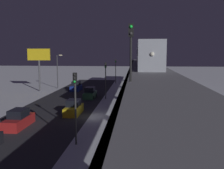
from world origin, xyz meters
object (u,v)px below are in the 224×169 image
rail_signal (131,42)px  sedan_green (90,94)px  sedan_blue (76,87)px  traffic_light_mid (106,75)px  sedan_red (19,120)px  sedan_yellow (74,108)px  commercial_billboard (39,59)px  traffic_light_near (75,98)px  traffic_light_far (116,67)px  subway_train (145,54)px

rail_signal → sedan_green: (7.76, -26.90, -8.04)m
sedan_blue → traffic_light_mid: traffic_light_mid is taller
sedan_red → sedan_green: bearing=-103.9°
sedan_red → sedan_yellow: 7.80m
sedan_red → commercial_billboard: bearing=-74.0°
traffic_light_mid → sedan_green: bearing=-10.2°
sedan_green → sedan_yellow: size_ratio=1.05×
rail_signal → sedan_green: 29.13m
sedan_yellow → traffic_light_near: 11.93m
sedan_green → traffic_light_near: (-2.90, 23.31, 3.41)m
sedan_red → commercial_billboard: (7.40, -25.75, 6.03)m
sedan_green → sedan_red: bearing=-103.9°
sedan_blue → commercial_billboard: commercial_billboard is taller
sedan_green → commercial_billboard: size_ratio=0.52×
traffic_light_far → traffic_light_mid: bearing=90.0°
sedan_red → rail_signal: bearing=146.0°
traffic_light_near → sedan_yellow: bearing=-75.3°
sedan_yellow → traffic_light_far: traffic_light_far is taller
traffic_light_mid → rail_signal: bearing=100.4°
sedan_green → traffic_light_far: size_ratio=0.72×
sedan_yellow → traffic_light_near: (-2.90, 11.06, 3.40)m
traffic_light_far → commercial_billboard: commercial_billboard is taller
sedan_green → sedan_yellow: same height
subway_train → rail_signal: (2.02, 27.02, 0.95)m
traffic_light_near → traffic_light_mid: bearing=-90.0°
subway_train → sedan_green: subway_train is taller
sedan_red → sedan_blue: same height
sedan_red → traffic_light_mid: (-7.50, -18.03, 3.40)m
sedan_blue → commercial_billboard: bearing=13.2°
traffic_light_mid → commercial_billboard: size_ratio=0.72×
rail_signal → sedan_blue: 38.74m
traffic_light_mid → traffic_light_far: same height
sedan_red → traffic_light_near: bearing=147.6°
traffic_light_near → traffic_light_far: same height
sedan_blue → sedan_red: bearing=90.0°
subway_train → traffic_light_far: bearing=-72.7°
rail_signal → sedan_green: bearing=-73.9°
traffic_light_near → traffic_light_far: bearing=-90.0°
subway_train → traffic_light_far: (6.88, -22.15, -3.68)m
sedan_red → commercial_billboard: size_ratio=0.54×
subway_train → sedan_yellow: bearing=51.7°
sedan_blue → subway_train: bearing=148.5°
commercial_billboard → traffic_light_mid: bearing=152.6°
sedan_blue → traffic_light_far: (-7.50, -13.34, 3.40)m
traffic_light_mid → sedan_red: bearing=67.4°
traffic_light_near → traffic_light_far: 45.59m
sedan_green → commercial_billboard: bearing=149.0°
rail_signal → traffic_light_far: (4.86, -49.17, -4.63)m
traffic_light_far → commercial_billboard: size_ratio=0.72×
rail_signal → commercial_billboard: (19.75, -34.10, -2.00)m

